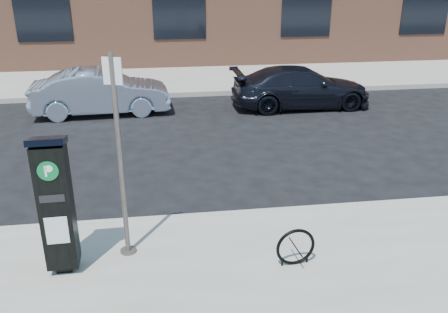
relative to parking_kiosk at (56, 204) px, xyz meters
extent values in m
plane|color=black|center=(2.27, 1.24, -1.13)|extent=(120.00, 120.00, 0.00)
cube|color=gray|center=(2.27, 15.24, -1.05)|extent=(60.00, 12.00, 0.15)
cube|color=#9E9B93|center=(2.27, 1.22, -1.05)|extent=(60.00, 0.12, 0.16)
cube|color=#9E9B93|center=(2.27, 9.26, -1.05)|extent=(60.00, 0.12, 0.16)
cube|color=black|center=(0.00, 0.00, -0.93)|extent=(0.20, 0.20, 0.10)
cube|color=black|center=(0.00, 0.00, -0.03)|extent=(0.41, 0.36, 1.69)
cube|color=black|center=(0.00, 0.00, 0.85)|extent=(0.45, 0.40, 0.16)
cylinder|color=#07582A|center=(0.01, -0.17, 0.53)|extent=(0.25, 0.02, 0.25)
cube|color=white|center=(0.01, -0.17, 0.53)|extent=(0.09, 0.01, 0.14)
cube|color=silver|center=(0.01, -0.17, -0.28)|extent=(0.28, 0.02, 0.38)
cube|color=black|center=(0.01, -0.17, 0.16)|extent=(0.30, 0.02, 0.10)
cylinder|color=#56524C|center=(0.81, 0.30, -0.96)|extent=(0.22, 0.22, 0.03)
cylinder|color=#56524C|center=(0.81, 0.30, 0.43)|extent=(0.07, 0.07, 2.80)
cube|color=silver|center=(0.81, 0.30, 1.60)|extent=(0.24, 0.10, 0.34)
torus|color=black|center=(3.07, -0.32, -0.71)|extent=(0.55, 0.09, 0.55)
cylinder|color=black|center=(2.89, -0.33, -0.92)|extent=(0.03, 0.03, 0.11)
cylinder|color=black|center=(3.25, -0.30, -0.92)|extent=(0.03, 0.03, 0.11)
imported|color=#9DADC8|center=(-0.26, 7.73, -0.50)|extent=(3.84, 1.52, 1.24)
imported|color=black|center=(5.49, 7.64, -0.53)|extent=(4.10, 1.72, 1.18)
camera|label=1|loc=(1.37, -5.55, 2.80)|focal=38.00mm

